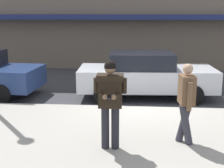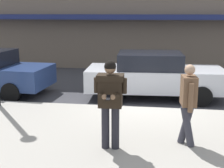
# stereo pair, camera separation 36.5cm
# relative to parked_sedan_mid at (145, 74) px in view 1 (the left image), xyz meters

# --- Properties ---
(ground_plane) EXTENTS (80.00, 80.00, 0.00)m
(ground_plane) POSITION_rel_parked_sedan_mid_xyz_m (-0.18, -1.33, -0.79)
(ground_plane) COLOR #3D3D42
(sidewalk) EXTENTS (32.00, 5.30, 0.14)m
(sidewalk) POSITION_rel_parked_sedan_mid_xyz_m (0.82, -4.18, -0.72)
(sidewalk) COLOR #A8A399
(sidewalk) RESTS_ON ground
(curb_paint_line) EXTENTS (28.00, 0.12, 0.01)m
(curb_paint_line) POSITION_rel_parked_sedan_mid_xyz_m (0.82, -1.28, -0.79)
(curb_paint_line) COLOR silver
(curb_paint_line) RESTS_ON ground
(parked_sedan_mid) EXTENTS (4.59, 2.10, 1.54)m
(parked_sedan_mid) POSITION_rel_parked_sedan_mid_xyz_m (0.00, 0.00, 0.00)
(parked_sedan_mid) COLOR silver
(parked_sedan_mid) RESTS_ON ground
(man_texting_on_phone) EXTENTS (0.65, 0.59, 1.81)m
(man_texting_on_phone) POSITION_rel_parked_sedan_mid_xyz_m (-0.80, -4.46, 0.46)
(man_texting_on_phone) COLOR #23232B
(man_texting_on_phone) RESTS_ON sidewalk
(pedestrian_dark_coat) EXTENTS (0.35, 0.60, 1.70)m
(pedestrian_dark_coat) POSITION_rel_parked_sedan_mid_xyz_m (0.74, -4.05, 0.32)
(pedestrian_dark_coat) COLOR #33333D
(pedestrian_dark_coat) RESTS_ON sidewalk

